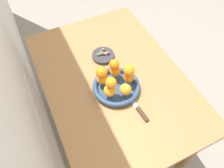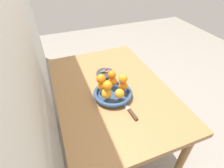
{
  "view_description": "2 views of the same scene",
  "coord_description": "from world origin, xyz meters",
  "views": [
    {
      "loc": [
        -0.68,
        0.33,
        1.72
      ],
      "look_at": [
        -0.11,
        0.06,
        0.84
      ],
      "focal_mm": 35.0,
      "sensor_mm": 36.0,
      "label": 1
    },
    {
      "loc": [
        -0.88,
        0.33,
        1.53
      ],
      "look_at": [
        -0.07,
        0.02,
        0.83
      ],
      "focal_mm": 28.0,
      "sensor_mm": 36.0,
      "label": 2
    }
  ],
  "objects": [
    {
      "name": "candy_ball_5",
      "position": [
        0.18,
        -0.01,
        0.77
      ],
      "size": [
        0.02,
        0.02,
        0.02
      ],
      "primitive_type": "sphere",
      "color": "#C6384C",
      "rests_on": "candy_dish"
    },
    {
      "name": "fruit_bowl",
      "position": [
        -0.08,
        0.02,
        0.76
      ],
      "size": [
        0.26,
        0.26,
        0.04
      ],
      "color": "navy",
      "rests_on": "dining_table"
    },
    {
      "name": "orange_7",
      "position": [
        -0.09,
        -0.05,
        0.87
      ],
      "size": [
        0.06,
        0.06,
        0.06
      ],
      "primitive_type": "sphere",
      "color": "orange",
      "rests_on": "orange_1"
    },
    {
      "name": "candy_ball_7",
      "position": [
        0.16,
        -0.03,
        0.77
      ],
      "size": [
        0.02,
        0.02,
        0.02
      ],
      "primitive_type": "sphere",
      "color": "gold",
      "rests_on": "candy_dish"
    },
    {
      "name": "orange_0",
      "position": [
        -0.15,
        0.0,
        0.81
      ],
      "size": [
        0.06,
        0.06,
        0.06
      ],
      "primitive_type": "sphere",
      "color": "orange",
      "rests_on": "fruit_bowl"
    },
    {
      "name": "candy_ball_4",
      "position": [
        0.17,
        0.0,
        0.77
      ],
      "size": [
        0.02,
        0.02,
        0.02
      ],
      "primitive_type": "sphere",
      "color": "#4C9947",
      "rests_on": "candy_dish"
    },
    {
      "name": "candy_ball_3",
      "position": [
        0.19,
        -0.03,
        0.77
      ],
      "size": [
        0.02,
        0.02,
        0.02
      ],
      "primitive_type": "sphere",
      "color": "#4C9947",
      "rests_on": "candy_dish"
    },
    {
      "name": "candy_ball_2",
      "position": [
        0.16,
        -0.01,
        0.77
      ],
      "size": [
        0.02,
        0.02,
        0.02
      ],
      "primitive_type": "sphere",
      "color": "#8C4C99",
      "rests_on": "candy_dish"
    },
    {
      "name": "orange_4",
      "position": [
        -0.12,
        0.08,
        0.81
      ],
      "size": [
        0.06,
        0.06,
        0.06
      ],
      "primitive_type": "sphere",
      "color": "orange",
      "rests_on": "fruit_bowl"
    },
    {
      "name": "knife",
      "position": [
        -0.22,
        -0.02,
        0.75
      ],
      "size": [
        0.26,
        0.04,
        0.01
      ],
      "color": "#3F2819",
      "rests_on": "dining_table"
    },
    {
      "name": "candy_dish",
      "position": [
        0.16,
        -0.01,
        0.75
      ],
      "size": [
        0.13,
        0.13,
        0.02
      ],
      "primitive_type": "cylinder",
      "color": "#333338",
      "rests_on": "dining_table"
    },
    {
      "name": "candy_ball_1",
      "position": [
        0.17,
        -0.01,
        0.77
      ],
      "size": [
        0.02,
        0.02,
        0.02
      ],
      "primitive_type": "sphere",
      "color": "gold",
      "rests_on": "candy_dish"
    },
    {
      "name": "dining_table",
      "position": [
        0.0,
        0.0,
        0.65
      ],
      "size": [
        1.1,
        0.76,
        0.74
      ],
      "color": "#9E7042",
      "rests_on": "ground_plane"
    },
    {
      "name": "orange_6",
      "position": [
        -0.02,
        -0.0,
        0.87
      ],
      "size": [
        0.05,
        0.05,
        0.05
      ],
      "primitive_type": "sphere",
      "color": "orange",
      "rests_on": "orange_2"
    },
    {
      "name": "candy_ball_0",
      "position": [
        0.17,
        0.01,
        0.77
      ],
      "size": [
        0.02,
        0.02,
        0.02
      ],
      "primitive_type": "sphere",
      "color": "#4C9947",
      "rests_on": "candy_dish"
    },
    {
      "name": "orange_2",
      "position": [
        -0.02,
        -0.01,
        0.81
      ],
      "size": [
        0.06,
        0.06,
        0.06
      ],
      "primitive_type": "sphere",
      "color": "orange",
      "rests_on": "fruit_bowl"
    },
    {
      "name": "orange_5",
      "position": [
        -0.04,
        0.08,
        0.87
      ],
      "size": [
        0.06,
        0.06,
        0.06
      ],
      "primitive_type": "sphere",
      "color": "orange",
      "rests_on": "orange_3"
    },
    {
      "name": "orange_3",
      "position": [
        -0.04,
        0.08,
        0.81
      ],
      "size": [
        0.06,
        0.06,
        0.06
      ],
      "primitive_type": "sphere",
      "color": "orange",
      "rests_on": "fruit_bowl"
    },
    {
      "name": "ground_plane",
      "position": [
        0.0,
        0.0,
        0.0
      ],
      "size": [
        6.0,
        6.0,
        0.0
      ],
      "primitive_type": "plane",
      "color": "gray"
    },
    {
      "name": "orange_8",
      "position": [
        -0.12,
        0.07,
        0.87
      ],
      "size": [
        0.06,
        0.06,
        0.06
      ],
      "primitive_type": "sphere",
      "color": "orange",
      "rests_on": "orange_4"
    },
    {
      "name": "orange_1",
      "position": [
        -0.09,
        -0.05,
        0.81
      ],
      "size": [
        0.06,
        0.06,
        0.06
      ],
      "primitive_type": "sphere",
      "color": "orange",
      "rests_on": "fruit_bowl"
    },
    {
      "name": "candy_ball_6",
      "position": [
        0.16,
        -0.04,
        0.77
      ],
      "size": [
        0.02,
        0.02,
        0.02
      ],
      "primitive_type": "sphere",
      "color": "#8C4C99",
      "rests_on": "candy_dish"
    }
  ]
}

